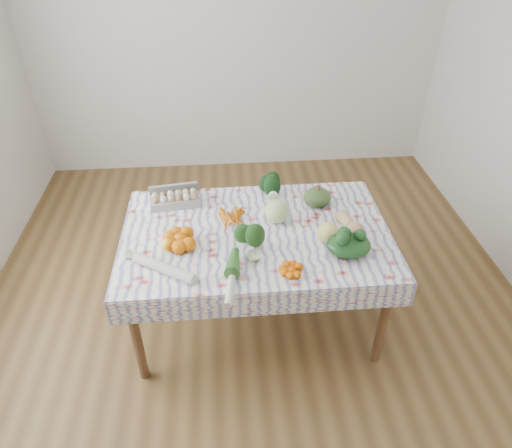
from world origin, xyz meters
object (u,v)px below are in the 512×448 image
Objects in this scene: kabocha_squash at (317,197)px; grapefruit at (328,232)px; egg_carton at (175,200)px; butternut_squash at (350,223)px; dining_table at (256,242)px; cabbage at (277,211)px.

grapefruit reaches higher than kabocha_squash.
kabocha_squash is at bearing -11.58° from egg_carton.
egg_carton is 1.47× the size of butternut_squash.
kabocha_squash is 0.33m from butternut_squash.
egg_carton is 1.04m from grapefruit.
egg_carton is (-0.51, 0.33, 0.13)m from dining_table.
grapefruit is (-0.16, -0.09, 0.01)m from butternut_squash.
butternut_squash is at bearing 30.47° from grapefruit.
dining_table is at bearing -40.19° from egg_carton.
egg_carton is at bearing 145.92° from butternut_squash.
grapefruit is at bearing -16.75° from dining_table.
egg_carton is 0.95m from kabocha_squash.
egg_carton is at bearing 160.33° from cabbage.
kabocha_squash is (0.43, 0.26, 0.14)m from dining_table.
butternut_squash reaches higher than dining_table.
butternut_squash is (0.58, -0.03, 0.13)m from dining_table.
kabocha_squash is at bearing 31.24° from dining_table.
cabbage is at bearing 147.97° from butternut_squash.
kabocha_squash is 0.39m from grapefruit.
dining_table is 0.62m from egg_carton.
butternut_squash is 1.77× the size of grapefruit.
cabbage is (0.14, 0.10, 0.16)m from dining_table.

